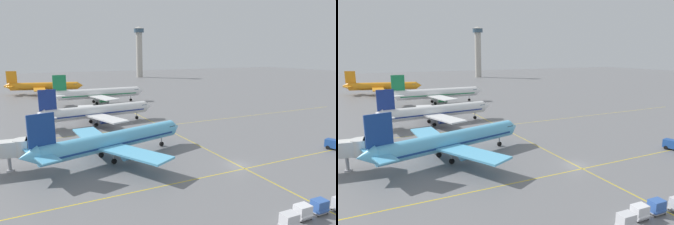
% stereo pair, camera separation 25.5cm
% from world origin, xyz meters
% --- Properties ---
extents(ground_plane, '(600.00, 600.00, 0.00)m').
position_xyz_m(ground_plane, '(0.00, 0.00, 0.00)').
color(ground_plane, slate).
extents(airliner_front_gate, '(34.36, 29.29, 10.84)m').
position_xyz_m(airliner_front_gate, '(-19.68, 13.44, 3.70)').
color(airliner_front_gate, '#5BB7E5').
rests_on(airliner_front_gate, ground).
extents(airliner_second_row, '(35.41, 30.36, 11.00)m').
position_xyz_m(airliner_second_row, '(-15.31, 44.26, 3.76)').
color(airliner_second_row, white).
rests_on(airliner_second_row, ground).
extents(airliner_third_row, '(39.00, 33.72, 12.15)m').
position_xyz_m(airliner_third_row, '(-6.18, 80.70, 4.15)').
color(airliner_third_row, white).
rests_on(airliner_third_row, ground).
extents(airliner_far_left_stand, '(37.45, 31.85, 11.75)m').
position_xyz_m(airliner_far_left_stand, '(-23.96, 121.48, 4.01)').
color(airliner_far_left_stand, orange).
rests_on(airliner_far_left_stand, ground).
extents(taxiway_markings, '(142.71, 79.31, 0.01)m').
position_xyz_m(taxiway_markings, '(0.00, 16.02, 0.00)').
color(taxiway_markings, yellow).
rests_on(taxiway_markings, ground).
extents(service_truck_red_van, '(2.97, 4.44, 2.10)m').
position_xyz_m(service_truck_red_van, '(24.67, -2.17, 1.18)').
color(service_truck_red_van, '#1E4793').
rests_on(service_truck_red_van, ground).
extents(baggage_cart_row_leftmost, '(2.78, 1.76, 1.86)m').
position_xyz_m(baggage_cart_row_leftmost, '(-7.82, -19.02, 1.00)').
color(baggage_cart_row_leftmost, '#99999E').
rests_on(baggage_cart_row_leftmost, ground).
extents(baggage_cart_row_second, '(2.78, 1.76, 1.86)m').
position_xyz_m(baggage_cart_row_second, '(-4.75, -18.34, 1.00)').
color(baggage_cart_row_second, '#99999E').
rests_on(baggage_cart_row_second, ground).
extents(baggage_cart_row_middle, '(2.78, 1.76, 1.86)m').
position_xyz_m(baggage_cart_row_middle, '(-1.67, -18.36, 1.00)').
color(baggage_cart_row_middle, '#99999E').
rests_on(baggage_cart_row_middle, ground).
extents(control_tower, '(8.82, 8.82, 42.20)m').
position_xyz_m(control_tower, '(58.76, 202.40, 24.24)').
color(control_tower, '#ADA89E').
rests_on(control_tower, ground).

